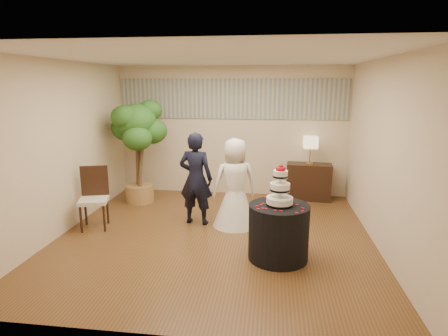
# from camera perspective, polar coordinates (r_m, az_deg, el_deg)

# --- Properties ---
(floor) EXTENTS (5.00, 5.00, 0.00)m
(floor) POSITION_cam_1_polar(r_m,az_deg,el_deg) (6.19, -1.42, -10.32)
(floor) COLOR brown
(floor) RESTS_ON ground
(ceiling) EXTENTS (5.00, 5.00, 0.00)m
(ceiling) POSITION_cam_1_polar(r_m,az_deg,el_deg) (5.71, -1.58, 16.51)
(ceiling) COLOR white
(ceiling) RESTS_ON wall_back
(wall_back) EXTENTS (5.00, 0.06, 2.80)m
(wall_back) POSITION_cam_1_polar(r_m,az_deg,el_deg) (8.24, 1.20, 5.61)
(wall_back) COLOR beige
(wall_back) RESTS_ON ground
(wall_front) EXTENTS (5.00, 0.06, 2.80)m
(wall_front) POSITION_cam_1_polar(r_m,az_deg,el_deg) (3.41, -8.01, -4.92)
(wall_front) COLOR beige
(wall_front) RESTS_ON ground
(wall_left) EXTENTS (0.06, 5.00, 2.80)m
(wall_left) POSITION_cam_1_polar(r_m,az_deg,el_deg) (6.64, -23.35, 2.83)
(wall_left) COLOR beige
(wall_left) RESTS_ON ground
(wall_right) EXTENTS (0.06, 5.00, 2.80)m
(wall_right) POSITION_cam_1_polar(r_m,az_deg,el_deg) (5.94, 23.08, 1.79)
(wall_right) COLOR beige
(wall_right) RESTS_ON ground
(mural_border) EXTENTS (4.90, 0.02, 0.85)m
(mural_border) POSITION_cam_1_polar(r_m,az_deg,el_deg) (8.16, 1.21, 10.47)
(mural_border) COLOR gray
(mural_border) RESTS_ON wall_back
(groom) EXTENTS (0.63, 0.46, 1.62)m
(groom) POSITION_cam_1_polar(r_m,az_deg,el_deg) (6.51, -4.31, -1.64)
(groom) COLOR black
(groom) RESTS_ON floor
(bride) EXTENTS (0.97, 0.97, 1.54)m
(bride) POSITION_cam_1_polar(r_m,az_deg,el_deg) (6.40, 1.68, -2.24)
(bride) COLOR white
(bride) RESTS_ON floor
(cake_table) EXTENTS (0.98, 0.98, 0.79)m
(cake_table) POSITION_cam_1_polar(r_m,az_deg,el_deg) (5.37, 8.31, -9.62)
(cake_table) COLOR black
(cake_table) RESTS_ON floor
(wedding_cake) EXTENTS (0.37, 0.37, 0.57)m
(wedding_cake) POSITION_cam_1_polar(r_m,az_deg,el_deg) (5.15, 8.55, -2.58)
(wedding_cake) COLOR white
(wedding_cake) RESTS_ON cake_table
(console) EXTENTS (0.95, 0.48, 0.77)m
(console) POSITION_cam_1_polar(r_m,az_deg,el_deg) (8.16, 12.77, -2.04)
(console) COLOR black
(console) RESTS_ON floor
(table_lamp) EXTENTS (0.29, 0.29, 0.58)m
(table_lamp) POSITION_cam_1_polar(r_m,az_deg,el_deg) (8.01, 13.01, 2.65)
(table_lamp) COLOR #CDB387
(table_lamp) RESTS_ON console
(ficus_tree) EXTENTS (1.45, 1.45, 2.15)m
(ficus_tree) POSITION_cam_1_polar(r_m,az_deg,el_deg) (7.82, -13.02, 2.48)
(ficus_tree) COLOR #295B1C
(ficus_tree) RESTS_ON floor
(side_chair) EXTENTS (0.60, 0.61, 1.05)m
(side_chair) POSITION_cam_1_polar(r_m,az_deg,el_deg) (6.72, -19.28, -4.43)
(side_chair) COLOR black
(side_chair) RESTS_ON floor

